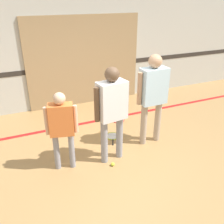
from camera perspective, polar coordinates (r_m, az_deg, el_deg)
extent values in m
plane|color=#A87F4C|center=(4.65, 0.26, -10.99)|extent=(16.00, 16.00, 0.00)
cube|color=beige|center=(6.56, -10.14, 14.85)|extent=(16.00, 0.06, 3.20)
cube|color=#2D2823|center=(6.65, -9.69, 9.93)|extent=(16.00, 0.01, 0.12)
cube|color=#9E7F56|center=(6.70, -6.24, 11.42)|extent=(3.02, 0.05, 2.31)
cube|color=red|center=(5.92, -5.96, -2.49)|extent=(14.40, 0.10, 0.01)
cylinder|color=gray|center=(4.40, -1.77, -6.78)|extent=(0.12, 0.12, 0.83)
cylinder|color=gray|center=(4.54, 1.71, -5.69)|extent=(0.12, 0.12, 0.83)
cube|color=silver|center=(4.12, 0.00, 2.61)|extent=(0.51, 0.33, 0.66)
sphere|color=brown|center=(3.97, 0.00, 8.60)|extent=(0.24, 0.24, 0.24)
cylinder|color=brown|center=(4.00, -3.51, 1.67)|extent=(0.09, 0.09, 0.59)
cylinder|color=brown|center=(4.27, 3.29, 3.26)|extent=(0.09, 0.09, 0.59)
cylinder|color=gray|center=(4.38, -12.53, -8.83)|extent=(0.10, 0.10, 0.67)
cylinder|color=gray|center=(4.37, -9.17, -8.62)|extent=(0.10, 0.10, 0.67)
cube|color=orange|center=(4.07, -11.53, -1.71)|extent=(0.43, 0.30, 0.53)
sphere|color=#DBAD89|center=(3.92, -11.99, 3.02)|extent=(0.20, 0.20, 0.20)
cylinder|color=#DBAD89|center=(4.09, -14.74, -2.01)|extent=(0.07, 0.07, 0.47)
cylinder|color=#DBAD89|center=(4.07, -8.29, -1.57)|extent=(0.07, 0.07, 0.47)
cylinder|color=tan|center=(5.13, 10.38, -2.04)|extent=(0.13, 0.13, 0.86)
cylinder|color=tan|center=(4.96, 7.26, -2.79)|extent=(0.13, 0.13, 0.86)
cube|color=silver|center=(4.73, 9.46, 5.89)|extent=(0.51, 0.29, 0.68)
sphere|color=tan|center=(4.60, 9.88, 11.38)|extent=(0.25, 0.25, 0.25)
cylinder|color=tan|center=(4.90, 12.36, 6.22)|extent=(0.09, 0.09, 0.61)
cylinder|color=tan|center=(4.59, 6.35, 5.32)|extent=(0.09, 0.09, 0.61)
torus|color=red|center=(6.01, 1.37, -1.81)|extent=(0.40, 0.40, 0.02)
cylinder|color=silver|center=(6.01, 1.37, -1.81)|extent=(0.27, 0.27, 0.01)
cylinder|color=black|center=(6.23, 1.25, -0.76)|extent=(0.10, 0.20, 0.02)
sphere|color=black|center=(6.33, 1.20, -0.35)|extent=(0.03, 0.03, 0.03)
torus|color=#C6D838|center=(5.35, 0.14, -5.50)|extent=(0.41, 0.41, 0.02)
cylinder|color=silver|center=(5.35, 0.14, -5.50)|extent=(0.27, 0.27, 0.01)
cylinder|color=black|center=(5.14, 0.19, -6.89)|extent=(0.10, 0.19, 0.02)
sphere|color=black|center=(5.06, 0.20, -7.47)|extent=(0.03, 0.03, 0.03)
sphere|color=#CCE038|center=(4.50, 0.18, -11.85)|extent=(0.07, 0.07, 0.07)
sphere|color=#CCE038|center=(6.06, -1.86, -1.32)|extent=(0.07, 0.07, 0.07)
sphere|color=#CCE038|center=(5.49, -2.25, -4.35)|extent=(0.07, 0.07, 0.07)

